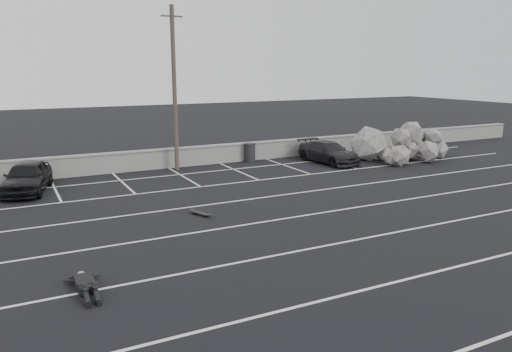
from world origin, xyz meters
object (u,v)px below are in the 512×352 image
car_right (329,152)px  person (84,278)px  skateboard (201,213)px  car_left (27,177)px  utility_pole (174,89)px  riprap_pile (400,150)px  trash_bin (250,152)px

car_right → person: (-15.05, -10.94, -0.37)m
person → skateboard: person is taller
car_left → utility_pole: size_ratio=0.48×
utility_pole → person: bearing=-117.3°
car_left → utility_pole: 8.34m
car_left → riprap_pile: bearing=11.3°
car_right → riprap_pile: bearing=-17.9°
car_left → riprap_pile: 20.23m
car_left → person: size_ratio=1.71×
utility_pole → trash_bin: size_ratio=7.91×
car_left → utility_pole: utility_pole is taller
utility_pole → riprap_pile: size_ratio=1.27×
riprap_pile → person: riprap_pile is taller
riprap_pile → skateboard: size_ratio=7.44×
car_left → trash_bin: (11.89, 2.06, -0.15)m
car_right → trash_bin: size_ratio=3.93×
riprap_pile → skateboard: (-14.71, -5.46, -0.44)m
car_right → person: 18.61m
person → skateboard: (4.79, 4.47, -0.15)m
utility_pole → person: utility_pole is taller
utility_pole → trash_bin: 5.88m
person → trash_bin: bearing=48.8°
car_left → car_right: bearing=13.9°
car_left → skateboard: bearing=-36.0°
trash_bin → car_left: bearing=-170.2°
car_right → skateboard: size_ratio=4.69×
skateboard → car_right: bearing=9.8°
person → skateboard: 6.55m
car_left → car_right: (15.74, -0.30, -0.08)m
car_left → person: bearing=-71.5°
trash_bin → riprap_pile: (8.30, -3.37, -0.02)m
trash_bin → person: trash_bin is taller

